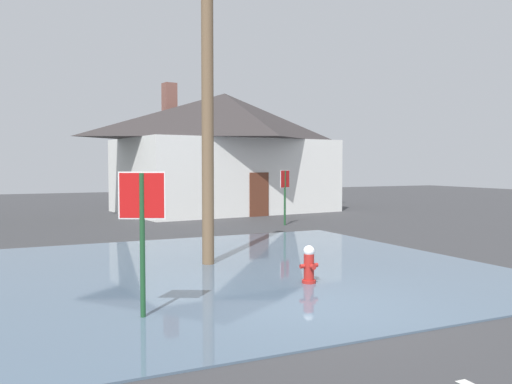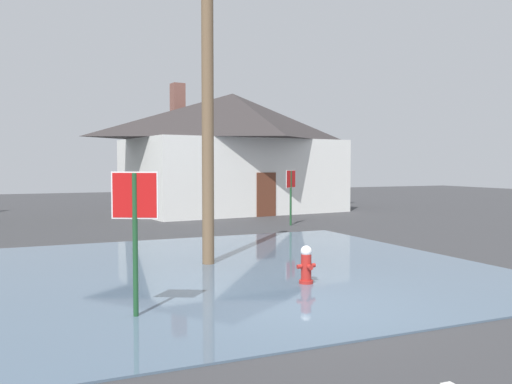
% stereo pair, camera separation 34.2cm
% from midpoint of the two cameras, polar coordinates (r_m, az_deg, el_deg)
% --- Properties ---
extents(ground_plane, '(80.00, 80.00, 0.10)m').
position_cam_midpoint_polar(ground_plane, '(9.41, 4.91, -11.99)').
color(ground_plane, '#38383A').
extents(flood_puddle, '(12.51, 10.72, 0.03)m').
position_cam_midpoint_polar(flood_puddle, '(12.22, -5.88, -8.22)').
color(flood_puddle, '#4C6075').
rests_on(flood_puddle, ground).
extents(lane_stop_bar, '(4.19, 0.42, 0.01)m').
position_cam_midpoint_polar(lane_stop_bar, '(8.93, 13.93, -12.53)').
color(lane_stop_bar, silver).
rests_on(lane_stop_bar, ground).
extents(stop_sign_near, '(0.65, 0.35, 2.26)m').
position_cam_midpoint_polar(stop_sign_near, '(8.54, -12.86, -2.27)').
color(stop_sign_near, '#1E4C28').
rests_on(stop_sign_near, ground).
extents(fire_hydrant, '(0.39, 0.33, 0.78)m').
position_cam_midpoint_polar(fire_hydrant, '(10.91, 4.62, -7.60)').
color(fire_hydrant, '#AD231E').
rests_on(fire_hydrant, ground).
extents(utility_pole, '(1.60, 0.28, 8.16)m').
position_cam_midpoint_polar(utility_pole, '(12.98, -5.83, 11.24)').
color(utility_pole, brown).
rests_on(utility_pole, ground).
extents(stop_sign_far, '(0.59, 0.38, 2.15)m').
position_cam_midpoint_polar(stop_sign_far, '(21.32, 2.55, 0.61)').
color(stop_sign_far, '#1E4C28').
rests_on(stop_sign_far, ground).
extents(house, '(11.41, 8.10, 6.38)m').
position_cam_midpoint_polar(house, '(27.74, -3.62, 4.33)').
color(house, silver).
rests_on(house, ground).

